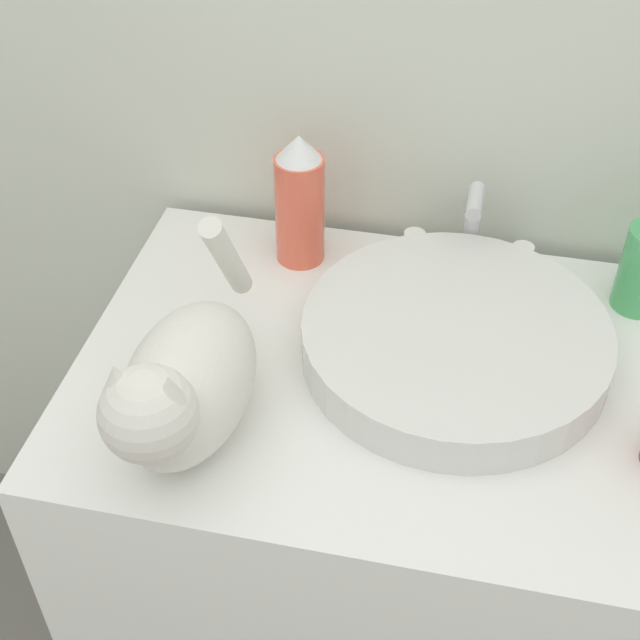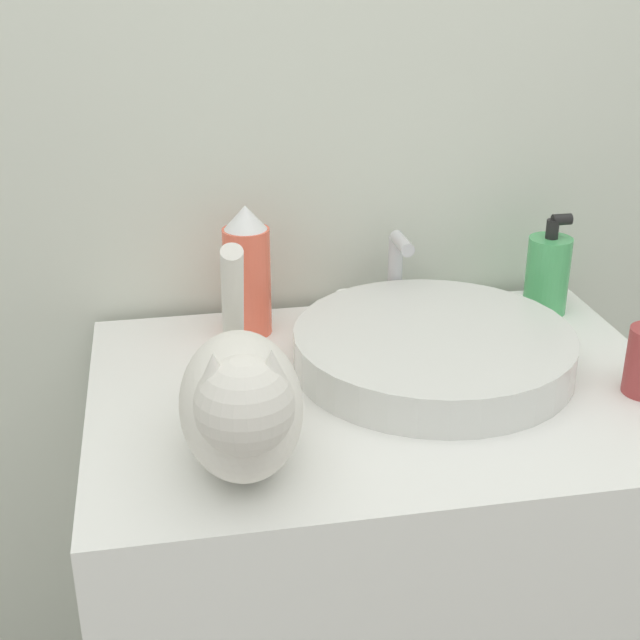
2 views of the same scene
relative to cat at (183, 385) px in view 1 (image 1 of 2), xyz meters
name	(u,v)px [view 1 (image 1 of 2)]	position (x,y,z in m)	size (l,w,h in m)	color
vanity_cabinet	(374,553)	(0.21, 0.16, -0.50)	(0.80, 0.59, 0.83)	white
sink_basin	(455,340)	(0.29, 0.20, -0.06)	(0.40, 0.40, 0.06)	silver
faucet	(471,231)	(0.29, 0.41, -0.03)	(0.19, 0.08, 0.14)	silver
cat	(183,385)	(0.00, 0.00, 0.00)	(0.15, 0.36, 0.23)	silver
spray_bottle	(300,201)	(0.05, 0.37, 0.01)	(0.07, 0.07, 0.20)	#EF6047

